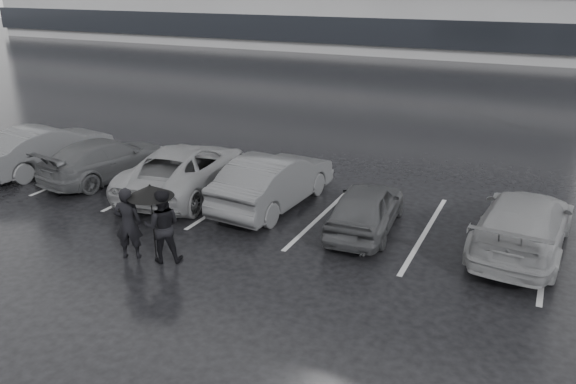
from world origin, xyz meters
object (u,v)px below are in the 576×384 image
(car_west_c, at_px, (107,159))
(car_west_a, at_px, (274,180))
(car_west_d, at_px, (47,148))
(car_east, at_px, (523,223))
(pedestrian_left, at_px, (128,223))
(pedestrian_right, at_px, (162,226))
(car_main, at_px, (366,207))
(car_west_b, at_px, (185,168))

(car_west_c, bearing_deg, car_west_a, -168.32)
(car_west_d, bearing_deg, car_east, -169.95)
(car_east, height_order, pedestrian_left, pedestrian_left)
(pedestrian_left, bearing_deg, car_west_d, -55.68)
(car_west_a, height_order, car_west_d, car_west_a)
(car_east, xyz_separation_m, pedestrian_right, (-7.27, -4.11, 0.16))
(car_west_d, bearing_deg, pedestrian_right, 162.60)
(car_main, bearing_deg, pedestrian_left, 36.25)
(car_main, relative_size, car_west_d, 0.81)
(car_main, xyz_separation_m, pedestrian_right, (-3.60, -3.58, 0.23))
(pedestrian_left, bearing_deg, car_west_b, -97.50)
(car_west_a, distance_m, car_west_c, 5.90)
(car_east, xyz_separation_m, pedestrian_left, (-8.07, -4.31, 0.16))
(car_west_c, xyz_separation_m, pedestrian_right, (5.16, -3.85, 0.21))
(car_west_b, distance_m, car_west_c, 2.99)
(car_west_a, xyz_separation_m, car_west_c, (-5.89, -0.22, -0.10))
(car_west_d, xyz_separation_m, pedestrian_right, (7.63, -3.71, 0.11))
(car_west_b, xyz_separation_m, car_west_c, (-2.98, -0.09, -0.07))
(car_west_a, height_order, pedestrian_left, pedestrian_left)
(car_west_b, xyz_separation_m, pedestrian_right, (2.18, -3.94, 0.13))
(car_main, height_order, car_east, car_east)
(car_west_b, height_order, car_east, car_west_b)
(car_west_d, height_order, pedestrian_left, pedestrian_left)
(car_west_c, relative_size, pedestrian_left, 2.61)
(car_main, distance_m, car_west_d, 11.23)
(pedestrian_left, xyz_separation_m, pedestrian_right, (0.80, 0.21, -0.00))
(car_main, distance_m, pedestrian_left, 5.81)
(car_main, bearing_deg, car_west_b, -8.04)
(car_west_a, relative_size, car_west_c, 1.02)
(car_west_b, bearing_deg, car_west_a, 173.53)
(car_main, bearing_deg, car_west_c, -6.25)
(car_west_a, bearing_deg, car_west_d, 6.19)
(car_west_b, relative_size, car_west_d, 1.15)
(car_west_d, relative_size, pedestrian_right, 2.64)
(car_west_d, xyz_separation_m, pedestrian_left, (6.83, -3.91, 0.11))
(car_west_b, bearing_deg, car_west_d, -6.60)
(car_west_d, bearing_deg, car_west_a, -168.98)
(car_main, relative_size, car_west_a, 0.80)
(car_west_a, relative_size, car_east, 0.96)
(car_west_a, xyz_separation_m, car_east, (6.54, 0.03, -0.06))
(car_west_d, height_order, pedestrian_right, pedestrian_right)
(car_east, bearing_deg, car_main, 12.43)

